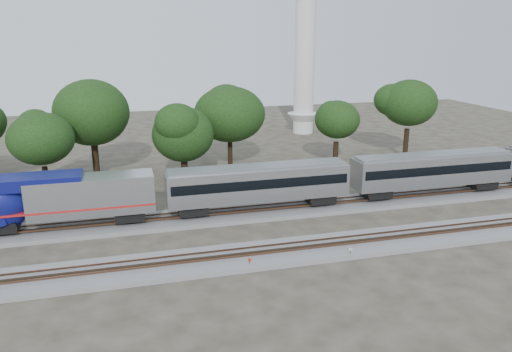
# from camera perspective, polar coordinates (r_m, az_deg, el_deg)

# --- Properties ---
(ground) EXTENTS (160.00, 160.00, 0.00)m
(ground) POSITION_cam_1_polar(r_m,az_deg,el_deg) (45.19, -3.52, -7.44)
(ground) COLOR #383328
(ground) RESTS_ON ground
(track_far) EXTENTS (160.00, 5.00, 0.73)m
(track_far) POSITION_cam_1_polar(r_m,az_deg,el_deg) (50.58, -4.89, -4.58)
(track_far) COLOR slate
(track_far) RESTS_ON ground
(track_near) EXTENTS (160.00, 5.00, 0.73)m
(track_near) POSITION_cam_1_polar(r_m,az_deg,el_deg) (41.54, -2.40, -9.33)
(track_near) COLOR slate
(track_near) RESTS_ON ground
(switch_stand_red) EXTENTS (0.28, 0.08, 0.88)m
(switch_stand_red) POSITION_cam_1_polar(r_m,az_deg,el_deg) (40.00, -0.73, -9.80)
(switch_stand_red) COLOR #512D19
(switch_stand_red) RESTS_ON ground
(switch_stand_white) EXTENTS (0.30, 0.06, 0.94)m
(switch_stand_white) POSITION_cam_1_polar(r_m,az_deg,el_deg) (42.38, 10.74, -8.49)
(switch_stand_white) COLOR #512D19
(switch_stand_white) RESTS_ON ground
(switch_lever) EXTENTS (0.58, 0.47, 0.30)m
(switch_lever) POSITION_cam_1_polar(r_m,az_deg,el_deg) (41.95, 7.62, -9.29)
(switch_lever) COLOR #512D19
(switch_lever) RESTS_ON ground
(tree_2) EXTENTS (7.02, 7.02, 9.90)m
(tree_2) POSITION_cam_1_polar(r_m,az_deg,el_deg) (59.12, -23.35, 3.93)
(tree_2) COLOR black
(tree_2) RESTS_ON ground
(tree_3) EXTENTS (8.68, 8.68, 12.24)m
(tree_3) POSITION_cam_1_polar(r_m,az_deg,el_deg) (64.81, -18.30, 6.89)
(tree_3) COLOR black
(tree_3) RESTS_ON ground
(tree_4) EXTENTS (6.38, 6.38, 8.99)m
(tree_4) POSITION_cam_1_polar(r_m,az_deg,el_deg) (60.42, -8.33, 4.71)
(tree_4) COLOR black
(tree_4) RESTS_ON ground
(tree_5) EXTENTS (7.79, 7.79, 10.98)m
(tree_5) POSITION_cam_1_polar(r_m,az_deg,el_deg) (65.98, -3.04, 7.05)
(tree_5) COLOR black
(tree_5) RESTS_ON ground
(tree_6) EXTENTS (6.82, 6.82, 9.61)m
(tree_6) POSITION_cam_1_polar(r_m,az_deg,el_deg) (68.36, 9.26, 6.37)
(tree_6) COLOR black
(tree_6) RESTS_ON ground
(tree_7) EXTENTS (8.35, 8.35, 11.77)m
(tree_7) POSITION_cam_1_polar(r_m,az_deg,el_deg) (75.78, 17.12, 7.97)
(tree_7) COLOR black
(tree_7) RESTS_ON ground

